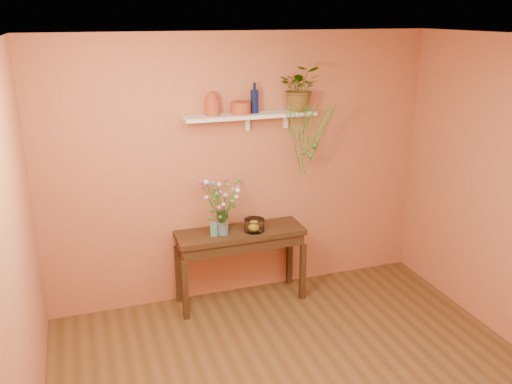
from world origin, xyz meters
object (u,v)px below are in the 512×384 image
bouquet (222,196)px  glass_bowl (254,225)px  sideboard (240,241)px  glass_vase (223,225)px  blue_bottle (254,101)px  spider_plant (300,88)px  terracotta_jug (212,104)px

bouquet → glass_bowl: size_ratio=2.26×
sideboard → glass_vase: glass_vase is taller
blue_bottle → bouquet: (-0.38, -0.14, -0.87)m
sideboard → bouquet: (-0.19, -0.03, 0.51)m
blue_bottle → bouquet: size_ratio=0.63×
glass_bowl → bouquet: bearing=175.1°
blue_bottle → glass_bowl: (-0.06, -0.17, -1.22)m
spider_plant → glass_vase: spider_plant is taller
spider_plant → bouquet: bearing=-171.0°
spider_plant → glass_bowl: size_ratio=2.16×
terracotta_jug → glass_bowl: 1.27m
sideboard → blue_bottle: 1.40m
terracotta_jug → blue_bottle: size_ratio=0.77×
spider_plant → terracotta_jug: bearing=180.0°
terracotta_jug → bouquet: (0.04, -0.14, -0.86)m
terracotta_jug → glass_bowl: size_ratio=1.09×
bouquet → glass_vase: bearing=-90.7°
blue_bottle → glass_vase: size_ratio=1.20×
blue_bottle → spider_plant: (0.47, -0.01, 0.10)m
spider_plant → glass_vase: 1.54m
blue_bottle → spider_plant: spider_plant is taller
glass_vase → blue_bottle: bearing=22.0°
sideboard → bouquet: 0.55m
sideboard → glass_vase: bearing=-168.5°
sideboard → glass_vase: size_ratio=5.34×
spider_plant → bouquet: (-0.85, -0.14, -0.98)m
bouquet → glass_bowl: (0.32, -0.03, -0.34)m
spider_plant → bouquet: size_ratio=0.96×
blue_bottle → sideboard: bearing=-148.7°
glass_vase → glass_bowl: 0.33m
terracotta_jug → blue_bottle: blue_bottle is taller
sideboard → bouquet: size_ratio=2.79×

